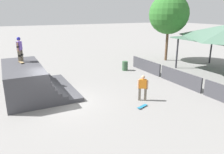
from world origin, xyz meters
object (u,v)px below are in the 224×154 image
Objects in this scene: bystander_walking at (143,87)px; skateboard_on_ground at (142,107)px; trash_bin at (125,66)px; skater_on_deck at (20,48)px; skateboard_on_deck at (21,62)px; tree_beside_pavilion at (169,14)px.

bystander_walking is 2.02× the size of skateboard_on_ground.
trash_bin is at bearing -134.19° from skateboard_on_ground.
skater_on_deck reaches higher than skateboard_on_deck.
tree_beside_pavilion is 7.95m from trash_bin.
skateboard_on_deck is (0.44, -0.04, -0.90)m from skater_on_deck.
skater_on_deck is at bearing 165.94° from skateboard_on_deck.
bystander_walking is 1.35m from skateboard_on_ground.
skateboard_on_deck is 15.83m from tree_beside_pavilion.
tree_beside_pavilion is at bearing 127.48° from skater_on_deck.
tree_beside_pavilion is at bearing 105.87° from trash_bin.
bystander_walking is (5.03, 6.27, -1.13)m from skateboard_on_deck.
skateboard_on_ground is at bearing 67.84° from skater_on_deck.
skateboard_on_ground is (6.34, 5.63, -2.85)m from skater_on_deck.
trash_bin is at bearing -76.87° from bystander_walking.
skateboard_on_ground is 0.11× the size of tree_beside_pavilion.
skateboard_on_ground is 14.21m from tree_beside_pavilion.
skateboard_on_deck is at bearing -79.44° from trash_bin.
tree_beside_pavilion reaches higher than skater_on_deck.
skater_on_deck reaches higher than bystander_walking.
tree_beside_pavilion is (-9.35, 9.51, 4.91)m from skateboard_on_ground.
skater_on_deck reaches higher than trash_bin.
tree_beside_pavilion is at bearing -156.57° from skateboard_on_ground.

